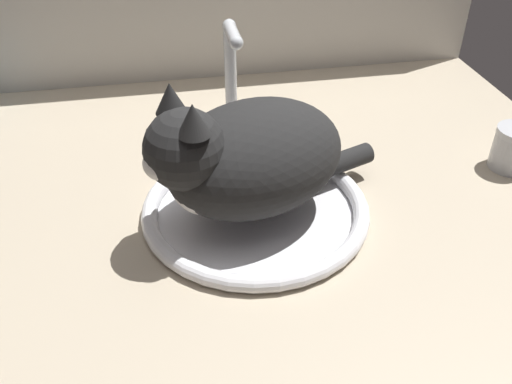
# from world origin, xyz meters

# --- Properties ---
(countertop) EXTENTS (1.14, 0.84, 0.03)m
(countertop) POSITION_xyz_m (0.00, 0.00, 0.01)
(countertop) COLOR #B7A88E
(countertop) RESTS_ON ground
(sink_basin) EXTENTS (0.33, 0.33, 0.02)m
(sink_basin) POSITION_xyz_m (0.00, -0.07, 0.04)
(sink_basin) COLOR white
(sink_basin) RESTS_ON countertop
(faucet) EXTENTS (0.16, 0.10, 0.21)m
(faucet) POSITION_xyz_m (0.00, 0.15, 0.11)
(faucet) COLOR silver
(faucet) RESTS_ON countertop
(cat) EXTENTS (0.35, 0.26, 0.20)m
(cat) POSITION_xyz_m (-0.02, -0.07, 0.13)
(cat) COLOR black
(cat) RESTS_ON sink_basin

